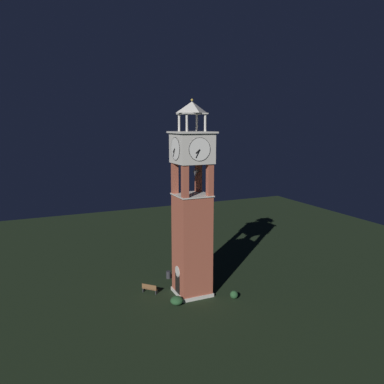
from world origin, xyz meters
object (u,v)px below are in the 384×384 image
park_bench (150,289)px  trash_bin (169,275)px  clock_tower (192,216)px  lamp_post (191,251)px

park_bench → trash_bin: (-2.76, 3.05, -0.08)m
clock_tower → lamp_post: clock_tower is taller
trash_bin → lamp_post: bearing=100.4°
lamp_post → trash_bin: 3.69m
park_bench → trash_bin: park_bench is taller
clock_tower → trash_bin: bearing=-170.1°
trash_bin → park_bench: bearing=-47.8°
park_bench → lamp_post: lamp_post is taller
clock_tower → park_bench: 8.59m
clock_tower → lamp_post: size_ratio=5.20×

